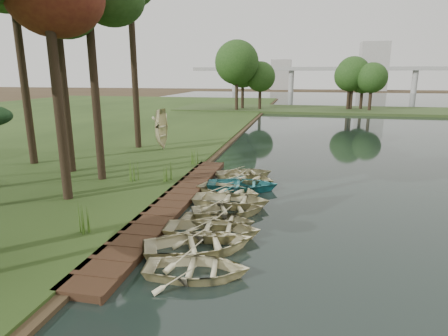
% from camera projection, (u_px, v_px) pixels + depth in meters
% --- Properties ---
extents(ground, '(300.00, 300.00, 0.00)m').
position_uv_depth(ground, '(206.00, 208.00, 17.47)').
color(ground, '#3D2F1D').
extents(boardwalk, '(1.60, 16.00, 0.30)m').
position_uv_depth(boardwalk, '(173.00, 203.00, 17.75)').
color(boardwalk, '#382315').
rests_on(boardwalk, ground).
extents(peninsula, '(50.00, 14.00, 0.45)m').
position_uv_depth(peninsula, '(325.00, 110.00, 63.34)').
color(peninsula, '#32461F').
rests_on(peninsula, ground).
extents(far_trees, '(45.60, 5.60, 8.80)m').
position_uv_depth(far_trees, '(307.00, 72.00, 62.49)').
color(far_trees, black).
rests_on(far_trees, peninsula).
extents(bridge, '(95.90, 4.00, 8.60)m').
position_uv_depth(bridge, '(328.00, 71.00, 127.33)').
color(bridge, '#A5A5A0').
rests_on(bridge, ground).
extents(building_a, '(10.00, 8.00, 18.00)m').
position_uv_depth(building_a, '(373.00, 67.00, 142.39)').
color(building_a, '#A5A5A0').
rests_on(building_a, ground).
extents(building_b, '(8.00, 8.00, 12.00)m').
position_uv_depth(building_b, '(281.00, 75.00, 154.74)').
color(building_b, '#A5A5A0').
rests_on(building_b, ground).
extents(rowboat_0, '(3.52, 2.73, 0.67)m').
position_uv_depth(rowboat_0, '(197.00, 267.00, 11.35)').
color(rowboat_0, beige).
rests_on(rowboat_0, water).
extents(rowboat_1, '(4.58, 4.02, 0.79)m').
position_uv_depth(rowboat_1, '(199.00, 242.00, 12.89)').
color(rowboat_1, beige).
rests_on(rowboat_1, water).
extents(rowboat_2, '(3.85, 2.89, 0.76)m').
position_uv_depth(rowboat_2, '(212.00, 228.00, 14.13)').
color(rowboat_2, beige).
rests_on(rowboat_2, water).
extents(rowboat_3, '(3.05, 2.20, 0.63)m').
position_uv_depth(rowboat_3, '(218.00, 218.00, 15.21)').
color(rowboat_3, beige).
rests_on(rowboat_3, water).
extents(rowboat_4, '(3.85, 3.33, 0.67)m').
position_uv_depth(rowboat_4, '(229.00, 208.00, 16.34)').
color(rowboat_4, beige).
rests_on(rowboat_4, water).
extents(rowboat_5, '(3.61, 2.58, 0.75)m').
position_uv_depth(rowboat_5, '(231.00, 198.00, 17.51)').
color(rowboat_5, beige).
rests_on(rowboat_5, water).
extents(rowboat_6, '(4.05, 3.47, 0.71)m').
position_uv_depth(rowboat_6, '(229.00, 189.00, 19.05)').
color(rowboat_6, beige).
rests_on(rowboat_6, water).
extents(rowboat_7, '(4.06, 3.13, 0.78)m').
position_uv_depth(rowboat_7, '(242.00, 183.00, 19.88)').
color(rowboat_7, teal).
rests_on(rowboat_7, water).
extents(rowboat_8, '(4.20, 3.61, 0.73)m').
position_uv_depth(rowboat_8, '(246.00, 176.00, 21.31)').
color(rowboat_8, beige).
rests_on(rowboat_8, water).
extents(rowboat_9, '(3.99, 3.44, 0.69)m').
position_uv_depth(rowboat_9, '(245.00, 172.00, 22.36)').
color(rowboat_9, beige).
rests_on(rowboat_9, water).
extents(stored_rowboat, '(3.45, 2.66, 0.66)m').
position_uv_depth(stored_rowboat, '(163.00, 145.00, 29.43)').
color(stored_rowboat, beige).
rests_on(stored_rowboat, bank).
extents(tree_4, '(4.10, 4.10, 11.28)m').
position_uv_depth(tree_4, '(88.00, 0.00, 18.97)').
color(tree_4, black).
rests_on(tree_4, bank).
extents(reeds_0, '(0.60, 0.60, 1.06)m').
position_uv_depth(reeds_0, '(83.00, 220.00, 13.83)').
color(reeds_0, '#3F661E').
rests_on(reeds_0, bank).
extents(reeds_1, '(0.60, 0.60, 1.14)m').
position_uv_depth(reeds_1, '(133.00, 171.00, 20.67)').
color(reeds_1, '#3F661E').
rests_on(reeds_1, bank).
extents(reeds_2, '(0.60, 0.60, 1.05)m').
position_uv_depth(reeds_2, '(169.00, 172.00, 20.72)').
color(reeds_2, '#3F661E').
rests_on(reeds_2, bank).
extents(reeds_3, '(0.60, 0.60, 1.08)m').
position_uv_depth(reeds_3, '(194.00, 157.00, 24.47)').
color(reeds_3, '#3F661E').
rests_on(reeds_3, bank).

